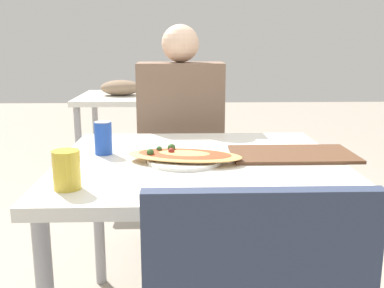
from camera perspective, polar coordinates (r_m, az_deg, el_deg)
name	(u,v)px	position (r m, az deg, el deg)	size (l,w,h in m)	color
dining_table	(199,179)	(1.65, 0.95, -4.46)	(1.02, 0.95, 0.72)	silver
chair_far_seated	(181,159)	(2.46, -1.43, -1.86)	(0.40, 0.40, 0.92)	#2D3851
person_seated	(181,126)	(2.31, -1.43, 2.34)	(0.43, 0.26, 1.23)	#2D2D38
pizza_main	(184,157)	(1.59, -1.03, -1.61)	(0.44, 0.27, 0.05)	white
soda_can	(103,138)	(1.73, -11.22, 0.75)	(0.07, 0.07, 0.12)	#1E47B2
drink_glass	(67,170)	(1.34, -15.64, -3.19)	(0.08, 0.08, 0.11)	gold
serving_tray	(292,154)	(1.72, 12.59, -1.25)	(0.46, 0.27, 0.01)	brown
background_table	(144,102)	(3.64, -6.14, 5.36)	(1.10, 0.80, 0.84)	silver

